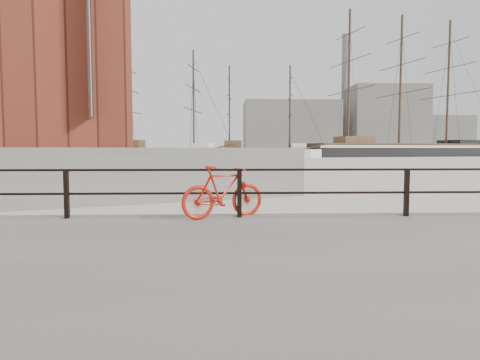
# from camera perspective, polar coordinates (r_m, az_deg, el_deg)

# --- Properties ---
(ground) EXTENTS (400.00, 400.00, 0.00)m
(ground) POSITION_cam_1_polar(r_m,az_deg,el_deg) (9.84, 20.84, -6.39)
(ground) COLOR white
(ground) RESTS_ON ground
(far_quay) EXTENTS (78.44, 148.07, 1.80)m
(far_quay) POSITION_cam_1_polar(r_m,az_deg,el_deg) (88.59, -26.55, 3.16)
(far_quay) COLOR gray
(far_quay) RESTS_ON ground
(guardrail) EXTENTS (28.00, 0.10, 1.00)m
(guardrail) POSITION_cam_1_polar(r_m,az_deg,el_deg) (9.59, 21.32, -1.54)
(guardrail) COLOR black
(guardrail) RESTS_ON promenade
(bicycle) EXTENTS (1.73, 0.96, 1.07)m
(bicycle) POSITION_cam_1_polar(r_m,az_deg,el_deg) (8.67, -2.26, -1.60)
(bicycle) COLOR red
(bicycle) RESTS_ON promenade
(barque_black) EXTENTS (62.34, 34.05, 33.63)m
(barque_black) POSITION_cam_1_polar(r_m,az_deg,el_deg) (105.79, 20.38, 2.94)
(barque_black) COLOR black
(barque_black) RESTS_ON ground
(schooner_mid) EXTENTS (27.59, 13.48, 19.43)m
(schooner_mid) POSITION_cam_1_polar(r_m,az_deg,el_deg) (86.89, 2.60, 2.99)
(schooner_mid) COLOR silver
(schooner_mid) RESTS_ON ground
(schooner_left) EXTENTS (27.87, 16.60, 19.65)m
(schooner_left) POSITION_cam_1_polar(r_m,az_deg,el_deg) (77.23, -10.41, 2.78)
(schooner_left) COLOR silver
(schooner_left) RESTS_ON ground
(workboat_near) EXTENTS (13.59, 7.90, 7.00)m
(workboat_near) POSITION_cam_1_polar(r_m,az_deg,el_deg) (42.44, -26.26, 1.35)
(workboat_near) COLOR black
(workboat_near) RESTS_ON ground
(apartment_cream) EXTENTS (24.16, 21.40, 21.20)m
(apartment_cream) POSITION_cam_1_polar(r_m,az_deg,el_deg) (79.42, -28.56, 11.35)
(apartment_cream) COLOR beige
(apartment_cream) RESTS_ON far_quay
(apartment_grey) EXTENTS (26.02, 22.15, 23.20)m
(apartment_grey) POSITION_cam_1_polar(r_m,az_deg,el_deg) (101.33, -27.68, 10.28)
(apartment_grey) COLOR #9B9B96
(apartment_grey) RESTS_ON far_quay
(apartment_brick) EXTENTS (27.87, 22.90, 21.20)m
(apartment_brick) POSITION_cam_1_polar(r_m,az_deg,el_deg) (124.10, -27.07, 8.62)
(apartment_brick) COLOR brown
(apartment_brick) RESTS_ON far_quay
(industrial_west) EXTENTS (32.00, 18.00, 18.00)m
(industrial_west) POSITION_cam_1_polar(r_m,az_deg,el_deg) (150.95, 6.71, 6.87)
(industrial_west) COLOR gray
(industrial_west) RESTS_ON ground
(industrial_mid) EXTENTS (26.00, 20.00, 24.00)m
(industrial_mid) POSITION_cam_1_polar(r_m,az_deg,el_deg) (165.07, 18.63, 7.49)
(industrial_mid) COLOR gray
(industrial_mid) RESTS_ON ground
(industrial_east) EXTENTS (20.00, 16.00, 14.00)m
(industrial_east) POSITION_cam_1_polar(r_m,az_deg,el_deg) (178.80, 24.94, 5.45)
(industrial_east) COLOR gray
(industrial_east) RESTS_ON ground
(smokestack) EXTENTS (2.80, 2.80, 44.00)m
(smokestack) POSITION_cam_1_polar(r_m,az_deg,el_deg) (166.60, 13.82, 11.01)
(smokestack) COLOR gray
(smokestack) RESTS_ON ground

